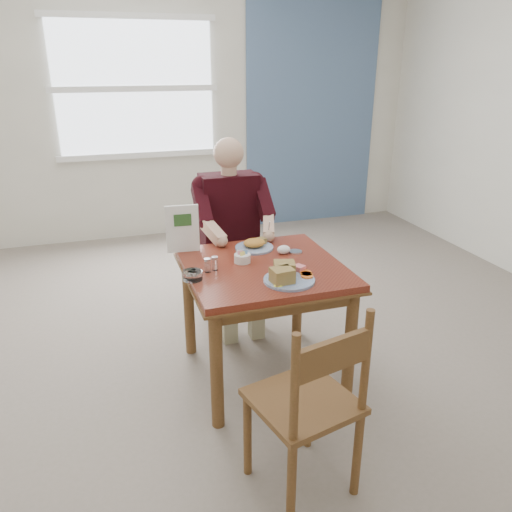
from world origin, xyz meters
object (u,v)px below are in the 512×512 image
object	(u,v)px
diner	(232,221)
near_plate	(287,275)
table	(263,282)
chair_far	(229,260)
far_plate	(255,245)
chair_near	(309,405)

from	to	relation	value
diner	near_plate	xyz separation A→B (m)	(0.05, -0.96, -0.03)
table	chair_far	distance (m)	0.81
table	far_plate	bearing A→B (deg)	83.01
diner	near_plate	distance (m)	0.97
table	far_plate	size ratio (longest dim) A/B	2.91
chair_near	near_plate	xyz separation A→B (m)	(0.15, 0.69, 0.31)
chair_near	near_plate	distance (m)	0.77
near_plate	far_plate	world-z (taller)	near_plate
chair_near	near_plate	world-z (taller)	chair_near
chair_far	diner	distance (m)	0.34
diner	far_plate	bearing A→B (deg)	-85.46
far_plate	diner	bearing A→B (deg)	94.54
chair_near	diner	size ratio (longest dim) A/B	0.69
diner	chair_near	bearing A→B (deg)	-93.72
chair_near	near_plate	size ratio (longest dim) A/B	3.14
chair_far	far_plate	bearing A→B (deg)	-86.24
table	near_plate	xyz separation A→B (m)	(0.05, -0.26, 0.15)
diner	far_plate	world-z (taller)	diner
diner	near_plate	size ratio (longest dim) A/B	4.58
chair_far	chair_near	size ratio (longest dim) A/B	1.00
chair_near	chair_far	bearing A→B (deg)	86.47
table	chair_near	size ratio (longest dim) A/B	0.97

